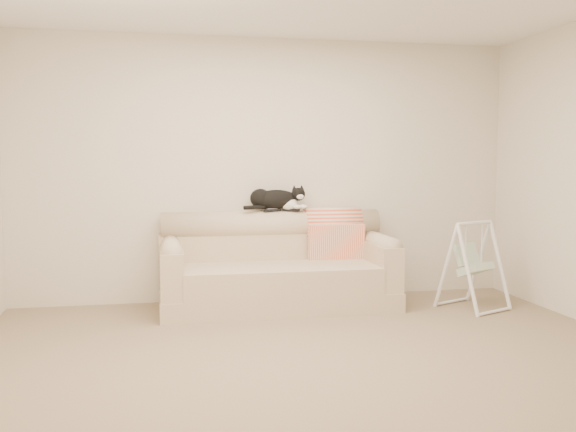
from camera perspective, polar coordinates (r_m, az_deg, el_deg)
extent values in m
plane|color=#7C684E|center=(4.69, 2.40, -12.36)|extent=(5.00, 5.00, 0.00)
cube|color=beige|center=(6.43, -1.81, 4.13)|extent=(5.00, 0.04, 2.60)
cube|color=beige|center=(2.58, 13.16, 2.69)|extent=(5.00, 0.04, 2.60)
cube|color=beige|center=(6.11, -0.89, -7.35)|extent=(2.20, 0.90, 0.18)
cube|color=beige|center=(5.97, -0.70, -5.60)|extent=(1.80, 0.68, 0.24)
cube|color=beige|center=(6.38, -1.45, -3.73)|extent=(2.20, 0.22, 0.50)
cylinder|color=beige|center=(6.34, -1.46, -0.80)|extent=(2.16, 0.28, 0.28)
cube|color=beige|center=(5.96, -10.33, -4.82)|extent=(0.20, 0.88, 0.42)
cylinder|color=beige|center=(5.93, -10.36, -2.82)|extent=(0.18, 0.84, 0.18)
cube|color=beige|center=(6.31, 8.01, -4.24)|extent=(0.20, 0.88, 0.42)
cylinder|color=beige|center=(6.28, 8.03, -2.35)|extent=(0.18, 0.84, 0.18)
cube|color=black|center=(6.29, -1.42, 0.53)|extent=(0.19, 0.10, 0.02)
cube|color=gray|center=(6.29, -1.42, 0.66)|extent=(0.11, 0.06, 0.01)
cube|color=black|center=(6.33, 0.29, 0.55)|extent=(0.18, 0.09, 0.02)
ellipsoid|color=black|center=(6.33, -1.07, 1.50)|extent=(0.45, 0.22, 0.19)
ellipsoid|color=black|center=(6.31, -2.47, 1.59)|extent=(0.21, 0.19, 0.19)
ellipsoid|color=white|center=(6.32, 0.07, 1.15)|extent=(0.17, 0.12, 0.13)
ellipsoid|color=black|center=(6.33, 0.92, 1.95)|extent=(0.14, 0.15, 0.13)
ellipsoid|color=white|center=(6.28, 1.08, 1.75)|extent=(0.07, 0.06, 0.05)
sphere|color=#BF7272|center=(6.25, 1.14, 1.73)|extent=(0.02, 0.02, 0.02)
cone|color=black|center=(6.33, 0.56, 2.53)|extent=(0.07, 0.08, 0.06)
cone|color=black|center=(6.34, 1.22, 2.54)|extent=(0.07, 0.07, 0.06)
sphere|color=#AB7E36|center=(6.27, 0.81, 2.01)|extent=(0.02, 0.02, 0.02)
sphere|color=#AB7E36|center=(6.28, 1.24, 2.01)|extent=(0.02, 0.02, 0.02)
ellipsoid|color=white|center=(6.30, 0.79, 0.85)|extent=(0.08, 0.11, 0.04)
ellipsoid|color=white|center=(6.31, 1.33, 0.86)|extent=(0.08, 0.11, 0.04)
cylinder|color=black|center=(6.22, -2.94, 0.78)|extent=(0.24, 0.12, 0.04)
cylinder|color=#E9512D|center=(6.47, 3.93, -0.69)|extent=(0.56, 0.33, 0.33)
cube|color=#E9512D|center=(6.33, 4.33, -2.64)|extent=(0.56, 0.09, 0.42)
cylinder|color=white|center=(6.03, 15.68, -4.66)|extent=(0.15, 0.28, 0.82)
cylinder|color=white|center=(6.19, 13.87, -4.37)|extent=(0.15, 0.28, 0.82)
cylinder|color=white|center=(6.40, 18.34, -4.18)|extent=(0.15, 0.28, 0.82)
cylinder|color=white|center=(6.55, 16.56, -3.93)|extent=(0.15, 0.28, 0.82)
cylinder|color=white|center=(6.24, 16.23, -0.60)|extent=(0.44, 0.22, 0.04)
cylinder|color=white|center=(6.21, 17.89, -8.07)|extent=(0.44, 0.22, 0.03)
cylinder|color=white|center=(6.52, 14.32, -7.37)|extent=(0.44, 0.22, 0.03)
cube|color=white|center=(6.28, 16.33, -4.55)|extent=(0.35, 0.33, 0.15)
cube|color=white|center=(6.33, 15.59, -3.30)|extent=(0.30, 0.22, 0.22)
cylinder|color=white|center=(6.17, 15.51, -2.45)|extent=(0.01, 0.01, 0.39)
cylinder|color=white|center=(6.35, 16.85, -2.28)|extent=(0.01, 0.01, 0.39)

